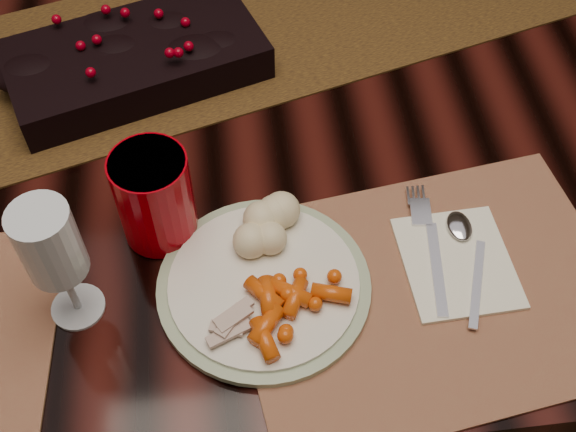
{
  "coord_description": "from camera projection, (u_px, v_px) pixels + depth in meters",
  "views": [
    {
      "loc": [
        -0.07,
        -0.74,
        1.46
      ],
      "look_at": [
        -0.01,
        -0.25,
        0.8
      ],
      "focal_mm": 45.0,
      "sensor_mm": 36.0,
      "label": 1
    }
  ],
  "objects": [
    {
      "name": "table_runner",
      "position": [
        231.0,
        31.0,
        1.1
      ],
      "size": [
        1.72,
        0.82,
        0.0
      ],
      "primitive_type": "cube",
      "rotation": [
        0.0,
        0.0,
        0.29
      ],
      "color": "#361E0A",
      "rests_on": "dining_table"
    },
    {
      "name": "dining_table",
      "position": [
        277.0,
        249.0,
        1.31
      ],
      "size": [
        1.8,
        1.0,
        0.75
      ],
      "primitive_type": "cube",
      "color": "black",
      "rests_on": "floor"
    },
    {
      "name": "centerpiece",
      "position": [
        134.0,
        55.0,
        1.01
      ],
      "size": [
        0.39,
        0.28,
        0.07
      ],
      "primitive_type": null,
      "rotation": [
        0.0,
        0.0,
        0.32
      ],
      "color": "black",
      "rests_on": "table_runner"
    },
    {
      "name": "mashed_potatoes",
      "position": [
        268.0,
        221.0,
        0.83
      ],
      "size": [
        0.08,
        0.07,
        0.04
      ],
      "primitive_type": null,
      "rotation": [
        0.0,
        0.0,
        -0.05
      ],
      "color": "tan",
      "rests_on": "dinner_plate"
    },
    {
      "name": "red_cup",
      "position": [
        155.0,
        197.0,
        0.82
      ],
      "size": [
        0.11,
        0.11,
        0.12
      ],
      "primitive_type": "cylinder",
      "rotation": [
        0.0,
        0.0,
        -0.33
      ],
      "color": "#9B0009",
      "rests_on": "placemat_main"
    },
    {
      "name": "turkey_shreds",
      "position": [
        228.0,
        322.0,
        0.77
      ],
      "size": [
        0.08,
        0.07,
        0.02
      ],
      "primitive_type": null,
      "rotation": [
        0.0,
        0.0,
        0.25
      ],
      "color": "gray",
      "rests_on": "dinner_plate"
    },
    {
      "name": "fork",
      "position": [
        433.0,
        253.0,
        0.84
      ],
      "size": [
        0.05,
        0.16,
        0.0
      ],
      "primitive_type": null,
      "rotation": [
        0.0,
        0.0,
        -0.13
      ],
      "color": "silver",
      "rests_on": "napkin"
    },
    {
      "name": "placemat_main",
      "position": [
        430.0,
        292.0,
        0.82
      ],
      "size": [
        0.47,
        0.38,
        0.0
      ],
      "primitive_type": "cube",
      "rotation": [
        0.0,
        0.0,
        0.15
      ],
      "color": "brown",
      "rests_on": "dining_table"
    },
    {
      "name": "floor",
      "position": [
        279.0,
        344.0,
        1.61
      ],
      "size": [
        5.0,
        5.0,
        0.0
      ],
      "primitive_type": "plane",
      "color": "black",
      "rests_on": "ground"
    },
    {
      "name": "baby_carrots",
      "position": [
        300.0,
        313.0,
        0.77
      ],
      "size": [
        0.13,
        0.11,
        0.02
      ],
      "primitive_type": null,
      "rotation": [
        0.0,
        0.0,
        0.15
      ],
      "color": "#CD470A",
      "rests_on": "dinner_plate"
    },
    {
      "name": "spoon",
      "position": [
        471.0,
        265.0,
        0.83
      ],
      "size": [
        0.08,
        0.15,
        0.0
      ],
      "primitive_type": null,
      "rotation": [
        0.0,
        0.0,
        -0.35
      ],
      "color": "silver",
      "rests_on": "napkin"
    },
    {
      "name": "dinner_plate",
      "position": [
        264.0,
        285.0,
        0.81
      ],
      "size": [
        0.3,
        0.3,
        0.01
      ],
      "primitive_type": "cylinder",
      "rotation": [
        0.0,
        0.0,
        -0.29
      ],
      "color": "white",
      "rests_on": "placemat_main"
    },
    {
      "name": "wine_glass",
      "position": [
        59.0,
        266.0,
        0.74
      ],
      "size": [
        0.07,
        0.07,
        0.17
      ],
      "primitive_type": null,
      "rotation": [
        0.0,
        0.0,
        -0.12
      ],
      "color": "#9FB9C7",
      "rests_on": "dining_table"
    },
    {
      "name": "napkin",
      "position": [
        457.0,
        262.0,
        0.84
      ],
      "size": [
        0.13,
        0.15,
        0.0
      ],
      "primitive_type": "cube",
      "rotation": [
        0.0,
        0.0,
        0.05
      ],
      "color": "white",
      "rests_on": "placemat_main"
    }
  ]
}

